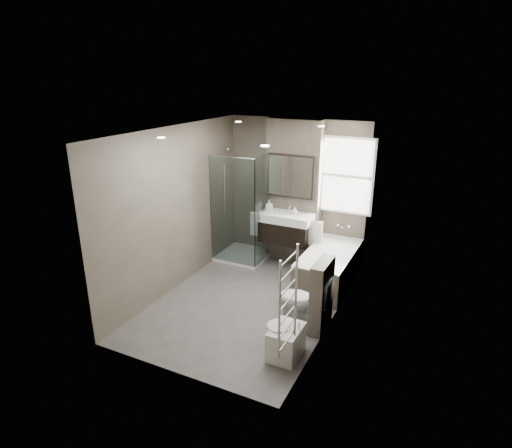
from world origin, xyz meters
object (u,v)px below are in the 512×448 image
Objects in this scene: bidet at (286,341)px; vanity at (286,227)px; bathtub at (329,266)px; toilet at (303,301)px.

vanity is at bearing 112.40° from bidet.
bathtub is 2.15× the size of toilet.
vanity reaches higher than bidet.
bathtub is at bearing 92.39° from bidet.
bathtub is 3.12× the size of bidet.
bathtub reaches higher than bidet.
bathtub is (0.92, -0.33, -0.43)m from vanity.
vanity reaches higher than toilet.
bidet is at bearing -87.61° from bathtub.
vanity is at bearing -151.81° from toilet.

